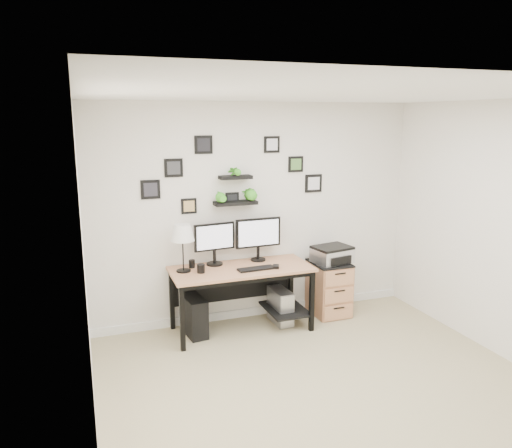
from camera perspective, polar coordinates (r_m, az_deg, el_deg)
name	(u,v)px	position (r m, az deg, el deg)	size (l,w,h in m)	color
room	(257,311)	(6.33, 0.17, -9.89)	(4.00, 4.00, 4.00)	tan
desk	(243,277)	(5.76, -1.46, -6.07)	(1.60, 0.70, 0.75)	tan
monitor_left	(214,241)	(5.73, -4.77, -1.92)	(0.48, 0.21, 0.49)	black
monitor_right	(258,236)	(5.88, 0.26, -1.33)	(0.55, 0.18, 0.51)	black
keyboard	(256,269)	(5.61, 0.02, -5.13)	(0.42, 0.13, 0.02)	black
mouse	(276,267)	(5.67, 2.30, -4.88)	(0.07, 0.11, 0.03)	black
table_lamp	(182,234)	(5.49, -8.41, -1.14)	(0.26, 0.26, 0.53)	black
mug	(201,269)	(5.52, -6.31, -5.08)	(0.09, 0.09, 0.10)	black
pen_cup	(192,264)	(5.71, -7.34, -4.55)	(0.07, 0.07, 0.09)	black
pc_tower_black	(194,316)	(5.78, -7.11, -10.38)	(0.20, 0.44, 0.44)	black
pc_tower_grey	(280,306)	(6.06, 2.81, -9.37)	(0.20, 0.42, 0.41)	gray
file_cabinet	(329,288)	(6.34, 8.35, -7.25)	(0.43, 0.53, 0.67)	tan
printer	(332,254)	(6.21, 8.70, -3.44)	(0.50, 0.42, 0.20)	silver
wall_decor	(235,184)	(5.77, -2.39, 4.64)	(2.21, 0.18, 0.88)	black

